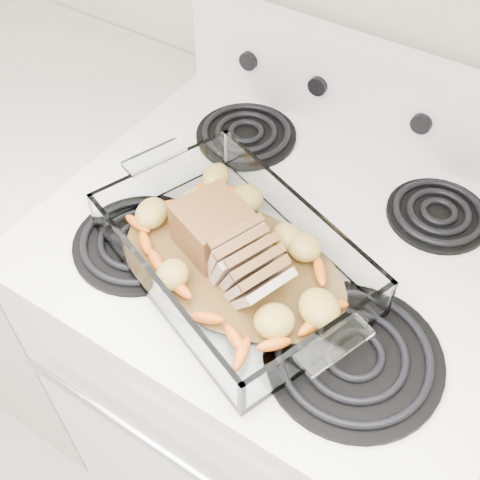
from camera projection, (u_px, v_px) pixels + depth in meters
The scene contains 5 objects.
electric_range at pixel (278, 366), 1.33m from camera, with size 0.78×0.70×1.12m.
counter_left at pixel (60, 246), 1.58m from camera, with size 0.58×0.68×0.93m.
baking_dish at pixel (233, 260), 0.91m from camera, with size 0.40×0.26×0.08m.
pork_roast at pixel (222, 244), 0.89m from camera, with size 0.20×0.10×0.08m.
roast_vegetables at pixel (243, 242), 0.92m from camera, with size 0.34×0.18×0.04m.
Camera 1 is at (0.29, 1.06, 1.67)m, focal length 45.00 mm.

